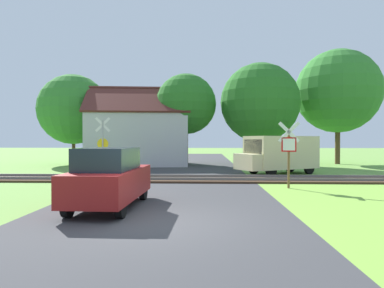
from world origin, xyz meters
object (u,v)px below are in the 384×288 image
object	(u,v)px
tree_left	(73,109)
tree_far	(338,91)
crossing_sign_far	(103,142)
tree_center	(186,104)
house	(139,137)
mail_truck	(279,153)
tree_right	(260,103)
parked_car	(110,178)
stop_sign_near	(289,149)

from	to	relation	value
tree_left	tree_far	bearing A→B (deg)	2.26
crossing_sign_far	tree_left	bearing A→B (deg)	109.10
tree_center	tree_left	bearing A→B (deg)	173.29
crossing_sign_far	tree_far	world-z (taller)	tree_far
house	mail_truck	bearing A→B (deg)	-43.06
tree_far	tree_center	xyz separation A→B (m)	(-12.67, -2.00, -1.24)
tree_right	parked_car	world-z (taller)	tree_right
tree_left	mail_truck	world-z (taller)	tree_left
tree_far	tree_center	world-z (taller)	tree_far
crossing_sign_far	house	size ratio (longest dim) A/B	0.39
crossing_sign_far	house	xyz separation A→B (m)	(0.61, 7.73, 0.35)
house	tree_left	size ratio (longest dim) A/B	1.14
tree_far	mail_truck	size ratio (longest dim) A/B	1.85
crossing_sign_far	tree_right	distance (m)	13.23
crossing_sign_far	house	distance (m)	7.76
crossing_sign_far	parked_car	distance (m)	10.28
tree_far	tree_right	world-z (taller)	tree_far
house	tree_center	size ratio (longest dim) A/B	1.18
mail_truck	crossing_sign_far	bearing A→B (deg)	63.64
tree_far	parked_car	world-z (taller)	tree_far
stop_sign_near	tree_left	xyz separation A→B (m)	(-14.54, 14.04, 2.96)
stop_sign_near	crossing_sign_far	bearing A→B (deg)	-23.31
house	mail_truck	xyz separation A→B (m)	(9.71, -7.18, -1.01)
tree_far	house	bearing A→B (deg)	-173.84
stop_sign_near	tree_far	xyz separation A→B (m)	(7.67, 14.91, 4.49)
tree_right	tree_center	xyz separation A→B (m)	(-5.88, -0.17, -0.12)
crossing_sign_far	house	world-z (taller)	house
house	mail_truck	size ratio (longest dim) A/B	1.66
tree_right	parked_car	size ratio (longest dim) A/B	2.01
tree_left	house	bearing A→B (deg)	-9.01
crossing_sign_far	tree_center	world-z (taller)	tree_center
tree_right	parked_car	distance (m)	19.27
parked_car	mail_truck	bearing A→B (deg)	56.82
house	tree_left	distance (m)	6.24
tree_right	parked_car	xyz separation A→B (m)	(-7.16, -17.41, -4.10)
house	tree_left	xyz separation A→B (m)	(-5.71, 0.91, 2.33)
stop_sign_near	tree_right	bearing A→B (deg)	-87.40
parked_car	tree_center	bearing A→B (deg)	87.42
crossing_sign_far	tree_right	world-z (taller)	tree_right
tree_right	house	bearing A→B (deg)	179.70
house	tree_far	distance (m)	17.05
stop_sign_near	crossing_sign_far	world-z (taller)	crossing_sign_far
mail_truck	tree_center	bearing A→B (deg)	10.75
house	mail_truck	distance (m)	12.12
house	tree_left	world-z (taller)	tree_left
crossing_sign_far	mail_truck	size ratio (longest dim) A/B	0.65
tree_far	tree_right	bearing A→B (deg)	-164.91
stop_sign_near	tree_center	bearing A→B (deg)	-62.38
house	parked_car	size ratio (longest dim) A/B	2.12
tree_far	parked_car	xyz separation A→B (m)	(-13.95, -19.25, -5.21)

